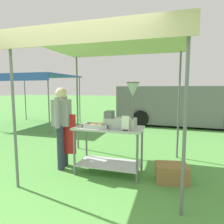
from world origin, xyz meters
TOP-DOWN VIEW (x-y plane):
  - ground_plane at (0.00, 6.00)m, footprint 70.00×70.00m
  - stall_canopy at (0.25, 1.02)m, footprint 2.72×2.39m
  - donut_cart at (0.25, 0.92)m, footprint 1.26×0.64m
  - donut_tray at (0.06, 0.80)m, footprint 0.48×0.28m
  - donut_fryer at (0.52, 0.90)m, footprint 0.61×0.28m
  - menu_sign at (0.61, 0.70)m, footprint 0.13×0.05m
  - vendor at (-0.72, 0.90)m, footprint 0.46×0.54m
  - supply_crate at (1.39, 0.88)m, footprint 0.59×0.47m
  - van_grey at (1.90, 6.62)m, footprint 5.72×2.23m
  - neighbour_tent at (-4.29, 4.63)m, footprint 3.26×2.65m

SIDE VIEW (x-z plane):
  - ground_plane at x=0.00m, z-range 0.00..0.00m
  - supply_crate at x=1.39m, z-range 0.00..0.30m
  - donut_cart at x=0.25m, z-range 0.18..1.06m
  - van_grey at x=1.90m, z-range 0.03..1.72m
  - vendor at x=-0.72m, z-range 0.10..1.71m
  - donut_tray at x=0.06m, z-range 0.87..0.95m
  - menu_sign at x=0.61m, z-range 0.87..1.12m
  - donut_fryer at x=0.52m, z-range 0.74..1.56m
  - neighbour_tent at x=-4.29m, z-range 1.01..3.16m
  - stall_canopy at x=0.25m, z-range 1.13..3.57m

